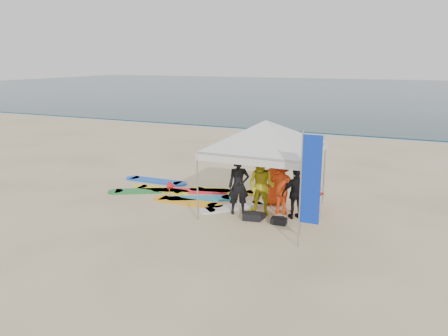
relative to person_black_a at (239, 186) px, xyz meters
name	(u,v)px	position (x,y,z in m)	size (l,w,h in m)	color
ground	(165,223)	(-1.69, -1.70, -0.92)	(120.00, 120.00, 0.00)	beige
ocean	(371,91)	(-1.69, 58.30, -0.88)	(160.00, 84.00, 0.08)	#0C2633
shoreline_foam	(307,133)	(-1.69, 16.50, -0.92)	(160.00, 1.20, 0.01)	silver
person_black_a	(239,186)	(0.00, 0.00, 0.00)	(0.67, 0.44, 1.84)	black
person_yellow	(261,186)	(0.68, 0.21, 0.02)	(0.91, 0.71, 1.88)	gold
person_orange_a	(282,185)	(1.26, 0.58, 0.01)	(1.20, 0.69, 1.86)	red
person_black_b	(296,193)	(1.78, 0.31, -0.12)	(0.94, 0.39, 1.60)	black
person_orange_b	(276,180)	(0.80, 1.36, -0.05)	(0.84, 0.55, 1.73)	#F34715
person_seated	(317,198)	(2.26, 1.07, -0.42)	(0.91, 0.29, 0.99)	#F33B15
canopy_tent	(266,121)	(0.67, 0.54, 2.04)	(4.49, 4.49, 3.39)	#A5A5A8
feather_flag	(310,182)	(2.63, -1.77, 0.90)	(0.53, 0.04, 3.09)	#A5A5A8
marker_pennant	(172,186)	(-2.65, 0.37, -0.42)	(0.28, 0.28, 0.64)	#A5A5A8
gear_pile	(263,218)	(0.93, -0.33, -0.82)	(1.38, 0.62, 0.22)	black
surfboard_spread	(187,193)	(-2.46, 1.12, -0.88)	(6.06, 2.92, 0.07)	teal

